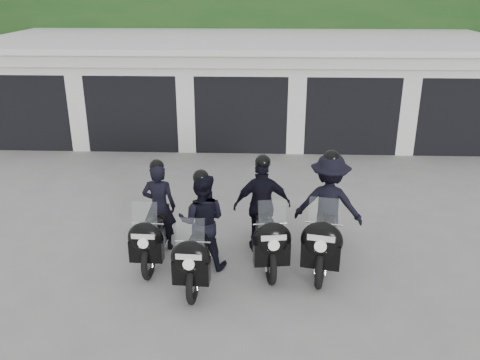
{
  "coord_description": "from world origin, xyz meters",
  "views": [
    {
      "loc": [
        0.56,
        -8.48,
        4.6
      ],
      "look_at": [
        0.18,
        0.6,
        1.05
      ],
      "focal_mm": 38.0,
      "sensor_mm": 36.0,
      "label": 1
    }
  ],
  "objects_px": {
    "police_bike_a": "(156,220)",
    "police_bike_b": "(201,231)",
    "police_bike_c": "(264,214)",
    "police_bike_d": "(327,213)"
  },
  "relations": [
    {
      "from": "police_bike_b",
      "to": "police_bike_a",
      "type": "bearing_deg",
      "value": 151.47
    },
    {
      "from": "police_bike_a",
      "to": "police_bike_b",
      "type": "distance_m",
      "value": 0.99
    },
    {
      "from": "police_bike_a",
      "to": "police_bike_b",
      "type": "bearing_deg",
      "value": -29.71
    },
    {
      "from": "police_bike_a",
      "to": "police_bike_c",
      "type": "bearing_deg",
      "value": 4.91
    },
    {
      "from": "police_bike_d",
      "to": "police_bike_a",
      "type": "bearing_deg",
      "value": -166.66
    },
    {
      "from": "police_bike_a",
      "to": "police_bike_b",
      "type": "relative_size",
      "value": 0.97
    },
    {
      "from": "police_bike_b",
      "to": "police_bike_c",
      "type": "height_order",
      "value": "police_bike_c"
    },
    {
      "from": "police_bike_c",
      "to": "police_bike_d",
      "type": "height_order",
      "value": "police_bike_d"
    },
    {
      "from": "police_bike_c",
      "to": "police_bike_a",
      "type": "bearing_deg",
      "value": 174.93
    },
    {
      "from": "police_bike_a",
      "to": "police_bike_d",
      "type": "distance_m",
      "value": 3.0
    }
  ]
}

